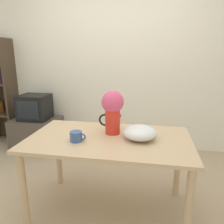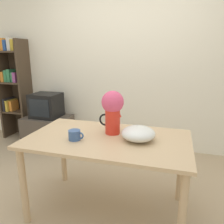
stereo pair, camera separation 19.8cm
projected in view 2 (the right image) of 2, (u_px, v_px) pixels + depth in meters
The scene contains 9 objects.
ground_plane at pixel (90, 207), 2.15m from camera, with size 12.00×12.00×0.00m, color tan.
wall_back at pixel (127, 64), 3.31m from camera, with size 8.00×0.05×2.60m.
table at pixel (108, 148), 1.95m from camera, with size 1.42×0.82×0.74m.
flower_vase at pixel (113, 108), 1.97m from camera, with size 0.23×0.20×0.40m.
coffee_mug at pixel (75, 135), 1.86m from camera, with size 0.14×0.10×0.09m.
white_bowl at pixel (138, 133), 1.85m from camera, with size 0.29×0.29×0.12m.
tv_stand at pixel (48, 131), 3.55m from camera, with size 0.70×0.53×0.48m.
tv_set at pixel (46, 105), 3.44m from camera, with size 0.43×0.39×0.38m.
bookshelf at pixel (14, 83), 3.76m from camera, with size 0.47×0.33×1.71m.
Camera 2 is at (0.73, -1.70, 1.46)m, focal length 35.00 mm.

